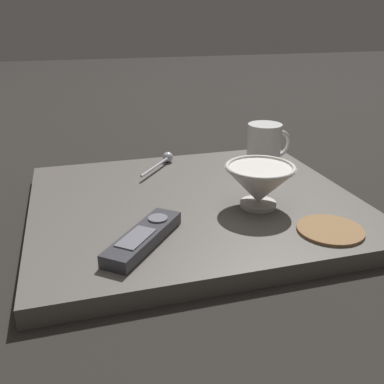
% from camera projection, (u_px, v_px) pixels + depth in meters
% --- Properties ---
extents(ground_plane, '(6.00, 6.00, 0.00)m').
position_uv_depth(ground_plane, '(194.00, 213.00, 0.85)').
color(ground_plane, black).
extents(table, '(0.53, 0.61, 0.03)m').
position_uv_depth(table, '(195.00, 206.00, 0.84)').
color(table, '#5B5651').
rests_on(table, ground).
extents(cereal_bowl, '(0.13, 0.13, 0.08)m').
position_uv_depth(cereal_bowl, '(259.00, 184.00, 0.78)').
color(cereal_bowl, beige).
rests_on(cereal_bowl, table).
extents(coffee_mug, '(0.07, 0.11, 0.10)m').
position_uv_depth(coffee_mug, '(265.00, 147.00, 0.97)').
color(coffee_mug, white).
rests_on(coffee_mug, table).
extents(teaspoon, '(0.12, 0.10, 0.02)m').
position_uv_depth(teaspoon, '(166.00, 159.00, 1.01)').
color(teaspoon, silver).
rests_on(teaspoon, table).
extents(tv_remote_near, '(0.16, 0.15, 0.02)m').
position_uv_depth(tv_remote_near, '(144.00, 237.00, 0.67)').
color(tv_remote_near, '#38383D').
rests_on(tv_remote_near, table).
extents(drink_coaster, '(0.11, 0.11, 0.01)m').
position_uv_depth(drink_coaster, '(330.00, 230.00, 0.71)').
color(drink_coaster, olive).
rests_on(drink_coaster, table).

